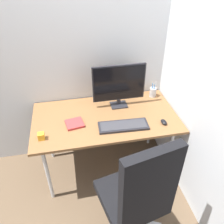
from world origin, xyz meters
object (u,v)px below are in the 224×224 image
Objects in this scene: pen_holder at (153,92)px; desk_clamp_accessory at (41,136)px; mouse at (164,122)px; keyboard at (123,126)px; notebook at (75,124)px; monitor at (119,84)px; office_chair at (138,195)px.

pen_holder is 2.99× the size of desk_clamp_accessory.
desk_clamp_accessory reaches higher than mouse.
mouse is at bearing -4.18° from keyboard.
desk_clamp_accessory reaches higher than notebook.
keyboard is at bearing 171.14° from mouse.
notebook is at bearing -153.46° from monitor.
keyboard is 2.54× the size of pen_holder.
monitor is 6.51× the size of mouse.
mouse is 0.50m from pen_holder.
office_chair is 2.17× the size of monitor.
mouse is at bearing 54.65° from office_chair.
desk_clamp_accessory is at bearing -153.70° from monitor.
keyboard is 0.74m from desk_clamp_accessory.
office_chair reaches higher than keyboard.
monitor is 0.47m from pen_holder.
desk_clamp_accessory is (-0.70, 0.62, 0.18)m from office_chair.
mouse is at bearing -48.41° from monitor.
pen_holder is (0.41, 0.09, -0.20)m from monitor.
mouse is (0.39, -0.03, 0.00)m from keyboard.
office_chair is 0.88m from notebook.
desk_clamp_accessory is (-1.19, -0.48, -0.02)m from pen_holder.
notebook is (-0.83, 0.15, -0.01)m from mouse.
mouse is 0.51× the size of notebook.
notebook is at bearing 164.23° from keyboard.
keyboard is at bearing -95.97° from monitor.
office_chair reaches higher than mouse.
desk_clamp_accessory is at bearing -163.92° from notebook.
monitor is 3.32× the size of notebook.
office_chair is at bearing -114.24° from pen_holder.
office_chair is 6.26× the size of pen_holder.
monitor reaches higher than notebook.
pen_holder is at bearing 65.76° from office_chair.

